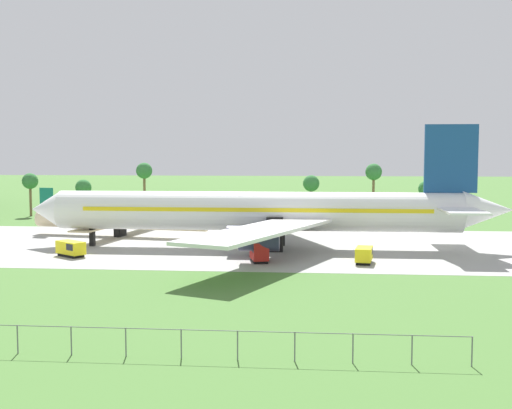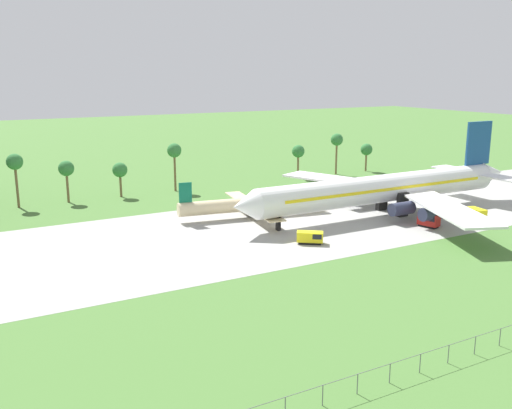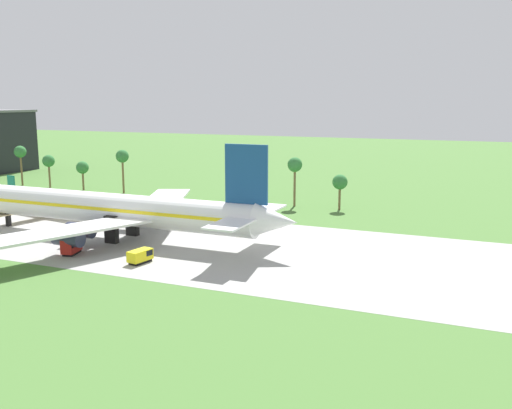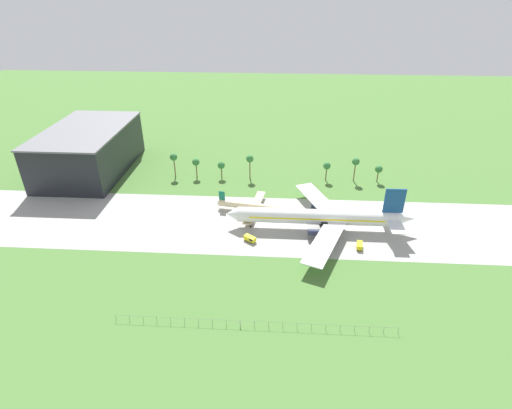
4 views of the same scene
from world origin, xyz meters
TOP-DOWN VIEW (x-y plane):
  - ground_plane at (0.00, 0.00)m, footprint 600.00×600.00m
  - taxiway_strip at (0.00, 0.00)m, footprint 320.00×44.00m
  - jet_airliner at (22.31, -2.57)m, footprint 72.84×62.52m
  - regional_aircraft at (-4.24, 9.18)m, footprint 31.66×28.63m
  - baggage_tug at (22.14, -14.91)m, footprint 2.92×4.42m
  - fuel_truck at (35.90, -14.49)m, footprint 2.64×4.41m
  - catering_van at (-4.34, -12.77)m, footprint 4.90×4.33m
  - palm_tree_row at (1.66, 42.06)m, footprint 103.13×3.60m

SIDE VIEW (x-z plane):
  - ground_plane at x=0.00m, z-range 0.00..0.00m
  - taxiway_strip at x=0.00m, z-range 0.00..0.02m
  - fuel_truck at x=35.90m, z-range 0.10..2.23m
  - catering_van at x=-4.34m, z-range 0.10..2.26m
  - baggage_tug at x=22.14m, z-range 0.10..2.87m
  - regional_aircraft at x=-4.24m, z-range -1.41..6.84m
  - jet_airliner at x=22.31m, z-range -3.70..14.91m
  - palm_tree_row at x=1.66m, z-range 2.25..14.50m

